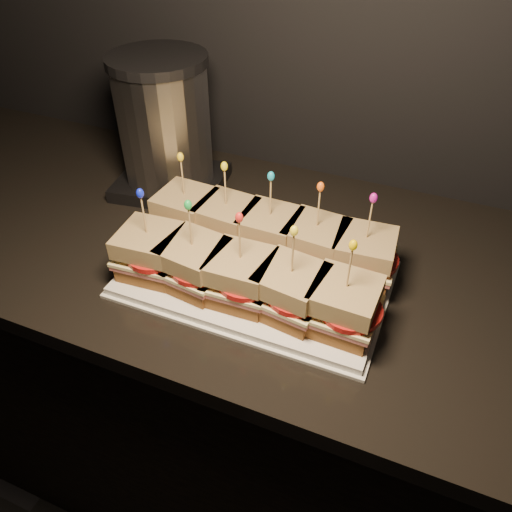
% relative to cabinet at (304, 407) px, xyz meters
% --- Properties ---
extents(cabinet, '(2.47, 0.61, 0.84)m').
position_rel_cabinet_xyz_m(cabinet, '(0.00, 0.00, 0.00)').
color(cabinet, black).
rests_on(cabinet, ground).
extents(granite_slab, '(2.51, 0.65, 0.03)m').
position_rel_cabinet_xyz_m(granite_slab, '(0.00, 0.00, 0.44)').
color(granite_slab, black).
rests_on(granite_slab, cabinet).
extents(platter, '(0.44, 0.27, 0.02)m').
position_rel_cabinet_xyz_m(platter, '(-0.09, -0.09, 0.46)').
color(platter, white).
rests_on(platter, granite_slab).
extents(platter_rim, '(0.45, 0.28, 0.01)m').
position_rel_cabinet_xyz_m(platter_rim, '(-0.09, -0.09, 0.46)').
color(platter_rim, white).
rests_on(platter_rim, granite_slab).
extents(sandwich_0_bread_bot, '(0.10, 0.10, 0.03)m').
position_rel_cabinet_xyz_m(sandwich_0_bread_bot, '(-0.26, -0.02, 0.48)').
color(sandwich_0_bread_bot, '#5D3515').
rests_on(sandwich_0_bread_bot, platter).
extents(sandwich_0_ham, '(0.11, 0.11, 0.01)m').
position_rel_cabinet_xyz_m(sandwich_0_ham, '(-0.26, -0.02, 0.50)').
color(sandwich_0_ham, '#B65356').
rests_on(sandwich_0_ham, sandwich_0_bread_bot).
extents(sandwich_0_cheese, '(0.11, 0.11, 0.01)m').
position_rel_cabinet_xyz_m(sandwich_0_cheese, '(-0.26, -0.02, 0.51)').
color(sandwich_0_cheese, '#FFF3A4').
rests_on(sandwich_0_cheese, sandwich_0_ham).
extents(sandwich_0_tomato, '(0.09, 0.09, 0.01)m').
position_rel_cabinet_xyz_m(sandwich_0_tomato, '(-0.24, -0.03, 0.52)').
color(sandwich_0_tomato, red).
rests_on(sandwich_0_tomato, sandwich_0_cheese).
extents(sandwich_0_bread_top, '(0.10, 0.10, 0.03)m').
position_rel_cabinet_xyz_m(sandwich_0_bread_top, '(-0.26, -0.02, 0.54)').
color(sandwich_0_bread_top, '#4F2B0A').
rests_on(sandwich_0_bread_top, sandwich_0_tomato).
extents(sandwich_0_pick, '(0.00, 0.00, 0.09)m').
position_rel_cabinet_xyz_m(sandwich_0_pick, '(-0.26, -0.02, 0.58)').
color(sandwich_0_pick, tan).
rests_on(sandwich_0_pick, sandwich_0_bread_top).
extents(sandwich_0_frill, '(0.01, 0.01, 0.02)m').
position_rel_cabinet_xyz_m(sandwich_0_frill, '(-0.26, -0.02, 0.63)').
color(sandwich_0_frill, yellow).
rests_on(sandwich_0_frill, sandwich_0_pick).
extents(sandwich_1_bread_bot, '(0.10, 0.10, 0.03)m').
position_rel_cabinet_xyz_m(sandwich_1_bread_bot, '(-0.17, -0.02, 0.48)').
color(sandwich_1_bread_bot, '#5D3515').
rests_on(sandwich_1_bread_bot, platter).
extents(sandwich_1_ham, '(0.11, 0.11, 0.01)m').
position_rel_cabinet_xyz_m(sandwich_1_ham, '(-0.17, -0.02, 0.50)').
color(sandwich_1_ham, '#B65356').
rests_on(sandwich_1_ham, sandwich_1_bread_bot).
extents(sandwich_1_cheese, '(0.11, 0.11, 0.01)m').
position_rel_cabinet_xyz_m(sandwich_1_cheese, '(-0.17, -0.02, 0.51)').
color(sandwich_1_cheese, '#FFF3A4').
rests_on(sandwich_1_cheese, sandwich_1_ham).
extents(sandwich_1_tomato, '(0.09, 0.09, 0.01)m').
position_rel_cabinet_xyz_m(sandwich_1_tomato, '(-0.16, -0.03, 0.52)').
color(sandwich_1_tomato, red).
rests_on(sandwich_1_tomato, sandwich_1_cheese).
extents(sandwich_1_bread_top, '(0.10, 0.10, 0.03)m').
position_rel_cabinet_xyz_m(sandwich_1_bread_top, '(-0.17, -0.02, 0.54)').
color(sandwich_1_bread_top, '#4F2B0A').
rests_on(sandwich_1_bread_top, sandwich_1_tomato).
extents(sandwich_1_pick, '(0.00, 0.00, 0.09)m').
position_rel_cabinet_xyz_m(sandwich_1_pick, '(-0.17, -0.02, 0.58)').
color(sandwich_1_pick, tan).
rests_on(sandwich_1_pick, sandwich_1_bread_top).
extents(sandwich_1_frill, '(0.01, 0.01, 0.02)m').
position_rel_cabinet_xyz_m(sandwich_1_frill, '(-0.17, -0.02, 0.63)').
color(sandwich_1_frill, yellow).
rests_on(sandwich_1_frill, sandwich_1_pick).
extents(sandwich_2_bread_bot, '(0.10, 0.10, 0.03)m').
position_rel_cabinet_xyz_m(sandwich_2_bread_bot, '(-0.09, -0.02, 0.48)').
color(sandwich_2_bread_bot, '#5D3515').
rests_on(sandwich_2_bread_bot, platter).
extents(sandwich_2_ham, '(0.11, 0.10, 0.01)m').
position_rel_cabinet_xyz_m(sandwich_2_ham, '(-0.09, -0.02, 0.50)').
color(sandwich_2_ham, '#B65356').
rests_on(sandwich_2_ham, sandwich_2_bread_bot).
extents(sandwich_2_cheese, '(0.11, 0.10, 0.01)m').
position_rel_cabinet_xyz_m(sandwich_2_cheese, '(-0.09, -0.02, 0.51)').
color(sandwich_2_cheese, '#FFF3A4').
rests_on(sandwich_2_cheese, sandwich_2_ham).
extents(sandwich_2_tomato, '(0.09, 0.09, 0.01)m').
position_rel_cabinet_xyz_m(sandwich_2_tomato, '(-0.08, -0.03, 0.52)').
color(sandwich_2_tomato, red).
rests_on(sandwich_2_tomato, sandwich_2_cheese).
extents(sandwich_2_bread_top, '(0.10, 0.10, 0.03)m').
position_rel_cabinet_xyz_m(sandwich_2_bread_top, '(-0.09, -0.02, 0.54)').
color(sandwich_2_bread_top, '#4F2B0A').
rests_on(sandwich_2_bread_top, sandwich_2_tomato).
extents(sandwich_2_pick, '(0.00, 0.00, 0.09)m').
position_rel_cabinet_xyz_m(sandwich_2_pick, '(-0.09, -0.02, 0.58)').
color(sandwich_2_pick, tan).
rests_on(sandwich_2_pick, sandwich_2_bread_top).
extents(sandwich_2_frill, '(0.01, 0.01, 0.02)m').
position_rel_cabinet_xyz_m(sandwich_2_frill, '(-0.09, -0.02, 0.63)').
color(sandwich_2_frill, '#1499B7').
rests_on(sandwich_2_frill, sandwich_2_pick).
extents(sandwich_3_bread_bot, '(0.10, 0.10, 0.03)m').
position_rel_cabinet_xyz_m(sandwich_3_bread_bot, '(-0.01, -0.02, 0.48)').
color(sandwich_3_bread_bot, '#5D3515').
rests_on(sandwich_3_bread_bot, platter).
extents(sandwich_3_ham, '(0.11, 0.11, 0.01)m').
position_rel_cabinet_xyz_m(sandwich_3_ham, '(-0.01, -0.02, 0.50)').
color(sandwich_3_ham, '#B65356').
rests_on(sandwich_3_ham, sandwich_3_bread_bot).
extents(sandwich_3_cheese, '(0.11, 0.11, 0.01)m').
position_rel_cabinet_xyz_m(sandwich_3_cheese, '(-0.01, -0.02, 0.51)').
color(sandwich_3_cheese, '#FFF3A4').
rests_on(sandwich_3_cheese, sandwich_3_ham).
extents(sandwich_3_tomato, '(0.09, 0.09, 0.01)m').
position_rel_cabinet_xyz_m(sandwich_3_tomato, '(0.01, -0.03, 0.52)').
color(sandwich_3_tomato, red).
rests_on(sandwich_3_tomato, sandwich_3_cheese).
extents(sandwich_3_bread_top, '(0.10, 0.10, 0.03)m').
position_rel_cabinet_xyz_m(sandwich_3_bread_top, '(-0.01, -0.02, 0.54)').
color(sandwich_3_bread_top, '#4F2B0A').
rests_on(sandwich_3_bread_top, sandwich_3_tomato).
extents(sandwich_3_pick, '(0.00, 0.00, 0.09)m').
position_rel_cabinet_xyz_m(sandwich_3_pick, '(-0.01, -0.02, 0.58)').
color(sandwich_3_pick, tan).
rests_on(sandwich_3_pick, sandwich_3_bread_top).
extents(sandwich_3_frill, '(0.01, 0.01, 0.02)m').
position_rel_cabinet_xyz_m(sandwich_3_frill, '(-0.01, -0.02, 0.63)').
color(sandwich_3_frill, '#F75E12').
rests_on(sandwich_3_frill, sandwich_3_pick).
extents(sandwich_4_bread_bot, '(0.10, 0.10, 0.03)m').
position_rel_cabinet_xyz_m(sandwich_4_bread_bot, '(0.08, -0.02, 0.48)').
color(sandwich_4_bread_bot, '#5D3515').
rests_on(sandwich_4_bread_bot, platter).
extents(sandwich_4_ham, '(0.11, 0.11, 0.01)m').
position_rel_cabinet_xyz_m(sandwich_4_ham, '(0.08, -0.02, 0.50)').
color(sandwich_4_ham, '#B65356').
rests_on(sandwich_4_ham, sandwich_4_bread_bot).
extents(sandwich_4_cheese, '(0.11, 0.11, 0.01)m').
position_rel_cabinet_xyz_m(sandwich_4_cheese, '(0.08, -0.02, 0.51)').
color(sandwich_4_cheese, '#FFF3A4').
rests_on(sandwich_4_cheese, sandwich_4_ham).
extents(sandwich_4_tomato, '(0.09, 0.09, 0.01)m').
position_rel_cabinet_xyz_m(sandwich_4_tomato, '(0.09, -0.03, 0.52)').
color(sandwich_4_tomato, red).
rests_on(sandwich_4_tomato, sandwich_4_cheese).
extents(sandwich_4_bread_top, '(0.10, 0.10, 0.03)m').
position_rel_cabinet_xyz_m(sandwich_4_bread_top, '(0.08, -0.02, 0.54)').
color(sandwich_4_bread_top, '#4F2B0A').
rests_on(sandwich_4_bread_top, sandwich_4_tomato).
extents(sandwich_4_pick, '(0.00, 0.00, 0.09)m').
position_rel_cabinet_xyz_m(sandwich_4_pick, '(0.08, -0.02, 0.58)').
color(sandwich_4_pick, tan).
rests_on(sandwich_4_pick, sandwich_4_bread_top).
extents(sandwich_4_frill, '(0.01, 0.01, 0.02)m').
position_rel_cabinet_xyz_m(sandwich_4_frill, '(0.08, -0.02, 0.63)').
color(sandwich_4_frill, '#BF158F').
rests_on(sandwich_4_frill, sandwich_4_pick).
extents(sandwich_5_bread_bot, '(0.10, 0.10, 0.03)m').
position_rel_cabinet_xyz_m(sandwich_5_bread_bot, '(-0.26, -0.15, 0.48)').
color(sandwich_5_bread_bot, '#5D3515').
rests_on(sandwich_5_bread_bot, platter).
extents(sandwich_5_ham, '(0.11, 0.11, 0.01)m').
position_rel_cabinet_xyz_m(sandwich_5_ham, '(-0.26, -0.15, 0.50)').
color(sandwich_5_ham, '#B65356').
rests_on(sandwich_5_ham, sandwich_5_bread_bot).
extents(sandwich_5_cheese, '(0.11, 0.11, 0.01)m').
position_rel_cabinet_xyz_m(sandwich_5_cheese, '(-0.26, -0.15, 0.51)').
color(sandwich_5_cheese, '#FFF3A4').
rests_on(sandwich_5_cheese, sandwich_5_ham).
extents(sandwich_5_tomato, '(0.09, 0.09, 0.01)m').
position_rel_cabinet_xyz_m(sandwich_5_tomato, '(-0.24, -0.15, 0.52)').
color(sandwich_5_tomato, red).
rests_on(sandwich_5_tomato, sandwich_5_cheese).
extents(sandwich_5_bread_top, '(0.10, 0.10, 0.03)m').
position_rel_cabinet_xyz_m(sandwich_5_bread_top, '(-0.26, -0.15, 0.54)').
color(sandwich_5_bread_top, '#4F2B0A').
rests_on(sandwich_5_bread_top, sandwich_5_tomato).
extents(sandwich_5_pick, '(0.00, 0.00, 0.09)m').
position_rel_cabinet_xyz_m(sandwich_5_pick, '(-0.26, -0.15, 0.58)').
color(sandwich_5_pick, tan).
rests_on(sandwich_5_pick, sandwich_5_bread_top).
extents(sandwich_5_frill, '(0.01, 0.01, 0.02)m').
position_rel_cabinet_xyz_m(sandwich_5_frill, '(-0.26, -0.15, 0.63)').
color(sandwich_5_frill, '#101ED4').
rests_on(sandwich_5_frill, sandwich_5_pick).
extents(sandwich_6_bread_bot, '(0.11, 0.11, 0.03)m').
position_rel_cabinet_xyz_m(sandwich_6_bread_bot, '(-0.17, -0.15, 0.48)').
color(sandwich_6_bread_bot, '#5D3515').
rests_on(sandwich_6_bread_bot, platter).
extents(sandwich_6_ham, '(0.12, 0.11, 0.01)m').
position_rel_cabinet_xyz_m(sandwich_6_ham, '(-0.17, -0.15, 0.50)').
color(sandwich_6_ham, '#B65356').
rests_on(sandwich_6_ham, sandwich_6_bread_bot).
extents(sandwich_6_cheese, '(0.12, 0.11, 0.01)m').
position_rel_cabinet_xyz_m(sandwich_6_cheese, '(-0.17, -0.15, 0.51)').
color(sandwich_6_cheese, '#FFF3A4').
rests_on(sandwich_6_cheese, sandwich_6_ham).
extents(sandwich_6_tomato, '(0.09, 0.09, 0.01)m').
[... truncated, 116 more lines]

